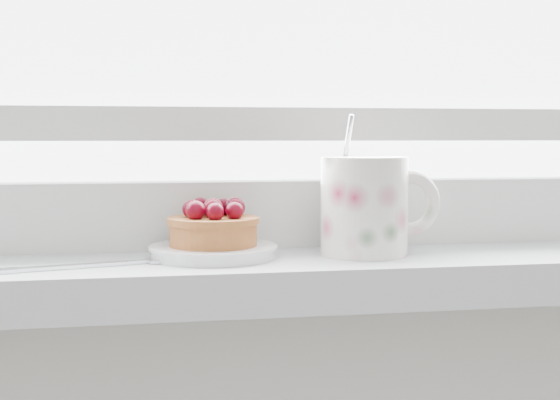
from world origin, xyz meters
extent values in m
cube|color=#B8BDBF|center=(0.00, 1.90, 0.92)|extent=(1.60, 0.20, 0.04)
cube|color=silver|center=(0.00, 1.97, 0.97)|extent=(1.30, 0.05, 0.07)
cube|color=silver|center=(0.00, 1.97, 1.07)|extent=(1.30, 0.04, 0.04)
cylinder|color=white|center=(-0.09, 1.89, 0.95)|extent=(0.12, 0.12, 0.01)
cylinder|color=brown|center=(-0.09, 1.89, 0.97)|extent=(0.08, 0.08, 0.03)
cylinder|color=brown|center=(-0.09, 1.89, 0.98)|extent=(0.09, 0.09, 0.01)
sphere|color=#40000B|center=(-0.09, 1.89, 0.99)|extent=(0.02, 0.02, 0.02)
sphere|color=#40000B|center=(-0.07, 1.90, 0.99)|extent=(0.02, 0.02, 0.02)
sphere|color=#40000B|center=(-0.08, 1.91, 0.99)|extent=(0.02, 0.02, 0.02)
sphere|color=#40000B|center=(-0.10, 1.91, 0.99)|extent=(0.02, 0.02, 0.02)
sphere|color=#40000B|center=(-0.11, 1.90, 0.99)|extent=(0.02, 0.02, 0.02)
sphere|color=#40000B|center=(-0.11, 1.88, 0.99)|extent=(0.02, 0.02, 0.02)
sphere|color=#40000B|center=(-0.09, 1.87, 0.99)|extent=(0.02, 0.02, 0.02)
sphere|color=#40000B|center=(-0.07, 1.87, 0.99)|extent=(0.02, 0.02, 0.02)
cylinder|color=silver|center=(0.06, 1.88, 0.99)|extent=(0.09, 0.09, 0.10)
cylinder|color=black|center=(0.06, 1.88, 1.03)|extent=(0.08, 0.08, 0.01)
torus|color=silver|center=(0.11, 1.88, 0.99)|extent=(0.07, 0.02, 0.07)
cylinder|color=silver|center=(0.05, 1.90, 1.05)|extent=(0.01, 0.02, 0.06)
cube|color=silver|center=(-0.22, 1.85, 0.94)|extent=(0.11, 0.04, 0.00)
cube|color=silver|center=(-0.27, 1.84, 0.94)|extent=(0.02, 0.02, 0.00)
cube|color=silver|center=(-0.16, 1.87, 0.94)|extent=(0.02, 0.01, 0.00)
cube|color=silver|center=(-0.14, 1.87, 0.94)|extent=(0.04, 0.03, 0.00)
cube|color=silver|center=(-0.10, 1.87, 0.94)|extent=(0.03, 0.01, 0.00)
cube|color=silver|center=(-0.11, 1.88, 0.94)|extent=(0.03, 0.01, 0.00)
cube|color=silver|center=(-0.11, 1.88, 0.94)|extent=(0.03, 0.01, 0.00)
cube|color=silver|center=(-0.11, 1.89, 0.94)|extent=(0.03, 0.01, 0.00)
camera|label=1|loc=(-0.16, 1.15, 1.06)|focal=50.00mm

